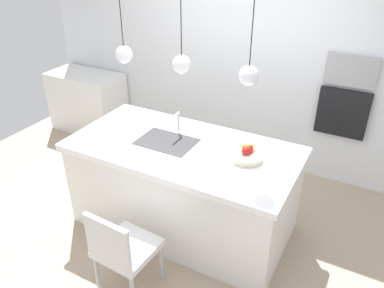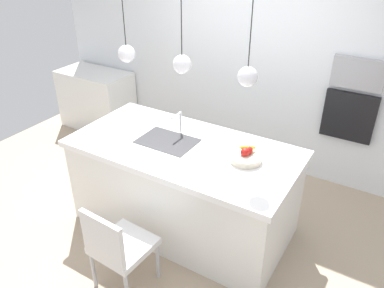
{
  "view_description": "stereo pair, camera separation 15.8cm",
  "coord_description": "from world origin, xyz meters",
  "px_view_note": "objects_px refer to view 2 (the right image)",
  "views": [
    {
      "loc": [
        1.58,
        -2.75,
        2.76
      ],
      "look_at": [
        0.1,
        0.0,
        1.0
      ],
      "focal_mm": 35.86,
      "sensor_mm": 36.0,
      "label": 1
    },
    {
      "loc": [
        1.72,
        -2.67,
        2.76
      ],
      "look_at": [
        0.1,
        0.0,
        1.0
      ],
      "focal_mm": 35.86,
      "sensor_mm": 36.0,
      "label": 2
    }
  ],
  "objects_px": {
    "fruit_bowl": "(246,156)",
    "chair_near": "(118,246)",
    "microwave": "(358,73)",
    "oven": "(349,116)"
  },
  "relations": [
    {
      "from": "fruit_bowl",
      "to": "chair_near",
      "type": "relative_size",
      "value": 0.34
    },
    {
      "from": "fruit_bowl",
      "to": "microwave",
      "type": "distance_m",
      "value": 1.68
    },
    {
      "from": "fruit_bowl",
      "to": "microwave",
      "type": "bearing_deg",
      "value": 68.81
    },
    {
      "from": "fruit_bowl",
      "to": "microwave",
      "type": "xyz_separation_m",
      "value": [
        0.59,
        1.51,
        0.42
      ]
    },
    {
      "from": "chair_near",
      "to": "microwave",
      "type": "bearing_deg",
      "value": 64.48
    },
    {
      "from": "fruit_bowl",
      "to": "oven",
      "type": "bearing_deg",
      "value": 68.81
    },
    {
      "from": "fruit_bowl",
      "to": "oven",
      "type": "xyz_separation_m",
      "value": [
        0.59,
        1.51,
        -0.08
      ]
    },
    {
      "from": "oven",
      "to": "chair_near",
      "type": "relative_size",
      "value": 0.65
    },
    {
      "from": "fruit_bowl",
      "to": "microwave",
      "type": "relative_size",
      "value": 0.54
    },
    {
      "from": "microwave",
      "to": "chair_near",
      "type": "bearing_deg",
      "value": -115.52
    }
  ]
}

